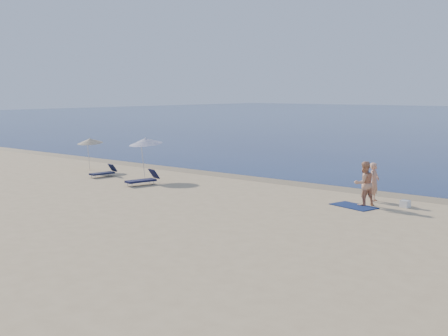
% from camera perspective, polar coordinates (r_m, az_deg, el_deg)
% --- Properties ---
extents(wet_sand_strip, '(240.00, 1.60, 0.00)m').
position_cam_1_polar(wet_sand_strip, '(29.28, 8.85, -1.74)').
color(wet_sand_strip, '#847254').
rests_on(wet_sand_strip, ground).
extents(person_left, '(0.44, 0.64, 1.71)m').
position_cam_1_polar(person_left, '(25.49, 15.01, -1.39)').
color(person_left, tan).
rests_on(person_left, ground).
extents(person_right, '(1.10, 1.16, 1.89)m').
position_cam_1_polar(person_right, '(24.41, 14.04, -1.54)').
color(person_right, tan).
rests_on(person_right, ground).
extents(beach_towel, '(2.09, 1.50, 0.03)m').
position_cam_1_polar(beach_towel, '(24.27, 13.04, -3.79)').
color(beach_towel, '#0E1C49').
rests_on(beach_towel, ground).
extents(white_bag, '(0.41, 0.38, 0.31)m').
position_cam_1_polar(white_bag, '(24.63, 17.93, -3.48)').
color(white_bag, white).
rests_on(white_bag, ground).
extents(umbrella_near, '(2.21, 2.23, 2.39)m').
position_cam_1_polar(umbrella_near, '(31.14, -7.98, 2.71)').
color(umbrella_near, silver).
rests_on(umbrella_near, ground).
extents(umbrella_far, '(1.82, 1.83, 2.06)m').
position_cam_1_polar(umbrella_far, '(35.26, -13.44, 2.70)').
color(umbrella_far, silver).
rests_on(umbrella_far, ground).
extents(lounger_left, '(0.71, 1.63, 0.69)m').
position_cam_1_polar(lounger_left, '(32.45, -12.11, -0.44)').
color(lounger_left, '#131935').
rests_on(lounger_left, ground).
extents(lounger_right, '(0.99, 1.86, 0.78)m').
position_cam_1_polar(lounger_right, '(29.25, -8.21, -1.17)').
color(lounger_right, '#15183A').
rests_on(lounger_right, ground).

